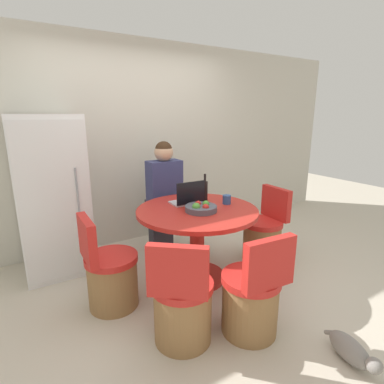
{
  "coord_description": "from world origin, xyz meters",
  "views": [
    {
      "loc": [
        -1.41,
        -2.27,
        1.68
      ],
      "look_at": [
        0.1,
        0.23,
        0.92
      ],
      "focal_mm": 28.0,
      "sensor_mm": 36.0,
      "label": 1
    }
  ],
  "objects_px": {
    "chair_near_left_corner": "(182,307)",
    "bottle": "(205,190)",
    "chair_left_side": "(110,276)",
    "laptop": "(188,199)",
    "refrigerator": "(52,196)",
    "chair_near_camera": "(252,299)",
    "dining_table": "(197,229)",
    "cat": "(352,351)",
    "person_seated": "(163,191)",
    "chair_right_side": "(263,236)",
    "fruit_bowl": "(201,208)"
  },
  "relations": [
    {
      "from": "chair_left_side",
      "to": "cat",
      "type": "bearing_deg",
      "value": -140.17
    },
    {
      "from": "bottle",
      "to": "chair_left_side",
      "type": "bearing_deg",
      "value": -169.39
    },
    {
      "from": "chair_right_side",
      "to": "chair_near_camera",
      "type": "height_order",
      "value": "same"
    },
    {
      "from": "laptop",
      "to": "person_seated",
      "type": "bearing_deg",
      "value": -91.39
    },
    {
      "from": "chair_near_camera",
      "to": "bottle",
      "type": "bearing_deg",
      "value": -100.86
    },
    {
      "from": "dining_table",
      "to": "laptop",
      "type": "bearing_deg",
      "value": 87.59
    },
    {
      "from": "chair_right_side",
      "to": "laptop",
      "type": "height_order",
      "value": "laptop"
    },
    {
      "from": "bottle",
      "to": "chair_right_side",
      "type": "bearing_deg",
      "value": -20.27
    },
    {
      "from": "person_seated",
      "to": "chair_right_side",
      "type": "bearing_deg",
      "value": 135.7
    },
    {
      "from": "chair_left_side",
      "to": "bottle",
      "type": "distance_m",
      "value": 1.3
    },
    {
      "from": "refrigerator",
      "to": "chair_right_side",
      "type": "relative_size",
      "value": 1.96
    },
    {
      "from": "refrigerator",
      "to": "dining_table",
      "type": "height_order",
      "value": "refrigerator"
    },
    {
      "from": "laptop",
      "to": "chair_left_side",
      "type": "bearing_deg",
      "value": 11.87
    },
    {
      "from": "chair_left_side",
      "to": "fruit_bowl",
      "type": "bearing_deg",
      "value": -95.48
    },
    {
      "from": "chair_left_side",
      "to": "bottle",
      "type": "height_order",
      "value": "bottle"
    },
    {
      "from": "chair_near_left_corner",
      "to": "chair_near_camera",
      "type": "xyz_separation_m",
      "value": [
        0.5,
        -0.2,
        0.0
      ]
    },
    {
      "from": "fruit_bowl",
      "to": "cat",
      "type": "height_order",
      "value": "fruit_bowl"
    },
    {
      "from": "chair_left_side",
      "to": "bottle",
      "type": "bearing_deg",
      "value": -79.06
    },
    {
      "from": "dining_table",
      "to": "cat",
      "type": "distance_m",
      "value": 1.59
    },
    {
      "from": "dining_table",
      "to": "chair_right_side",
      "type": "relative_size",
      "value": 1.4
    },
    {
      "from": "chair_right_side",
      "to": "person_seated",
      "type": "bearing_deg",
      "value": -132.46
    },
    {
      "from": "person_seated",
      "to": "laptop",
      "type": "xyz_separation_m",
      "value": [
        -0.02,
        -0.63,
        0.06
      ]
    },
    {
      "from": "bottle",
      "to": "refrigerator",
      "type": "bearing_deg",
      "value": 151.87
    },
    {
      "from": "laptop",
      "to": "dining_table",
      "type": "bearing_deg",
      "value": 87.59
    },
    {
      "from": "refrigerator",
      "to": "fruit_bowl",
      "type": "bearing_deg",
      "value": -41.91
    },
    {
      "from": "chair_left_side",
      "to": "laptop",
      "type": "height_order",
      "value": "laptop"
    },
    {
      "from": "dining_table",
      "to": "fruit_bowl",
      "type": "height_order",
      "value": "fruit_bowl"
    },
    {
      "from": "chair_right_side",
      "to": "person_seated",
      "type": "relative_size",
      "value": 0.62
    },
    {
      "from": "chair_right_side",
      "to": "chair_near_left_corner",
      "type": "bearing_deg",
      "value": -63.57
    },
    {
      "from": "dining_table",
      "to": "bottle",
      "type": "distance_m",
      "value": 0.46
    },
    {
      "from": "chair_near_camera",
      "to": "cat",
      "type": "height_order",
      "value": "chair_near_camera"
    },
    {
      "from": "dining_table",
      "to": "chair_right_side",
      "type": "distance_m",
      "value": 0.94
    },
    {
      "from": "refrigerator",
      "to": "chair_near_camera",
      "type": "height_order",
      "value": "refrigerator"
    },
    {
      "from": "chair_left_side",
      "to": "chair_right_side",
      "type": "height_order",
      "value": "same"
    },
    {
      "from": "chair_near_left_corner",
      "to": "chair_left_side",
      "type": "xyz_separation_m",
      "value": [
        -0.33,
        0.7,
        0.0
      ]
    },
    {
      "from": "refrigerator",
      "to": "fruit_bowl",
      "type": "height_order",
      "value": "refrigerator"
    },
    {
      "from": "chair_near_camera",
      "to": "fruit_bowl",
      "type": "relative_size",
      "value": 2.79
    },
    {
      "from": "laptop",
      "to": "chair_right_side",
      "type": "bearing_deg",
      "value": 165.83
    },
    {
      "from": "refrigerator",
      "to": "chair_right_side",
      "type": "xyz_separation_m",
      "value": [
        2.1,
        -1.01,
        -0.55
      ]
    },
    {
      "from": "chair_near_left_corner",
      "to": "person_seated",
      "type": "distance_m",
      "value": 1.7
    },
    {
      "from": "person_seated",
      "to": "chair_near_camera",
      "type": "bearing_deg",
      "value": 87.17
    },
    {
      "from": "cat",
      "to": "laptop",
      "type": "bearing_deg",
      "value": -159.1
    },
    {
      "from": "fruit_bowl",
      "to": "bottle",
      "type": "height_order",
      "value": "bottle"
    },
    {
      "from": "chair_right_side",
      "to": "laptop",
      "type": "distance_m",
      "value": 1.06
    },
    {
      "from": "chair_near_left_corner",
      "to": "bottle",
      "type": "distance_m",
      "value": 1.35
    },
    {
      "from": "chair_left_side",
      "to": "person_seated",
      "type": "distance_m",
      "value": 1.32
    },
    {
      "from": "laptop",
      "to": "cat",
      "type": "relative_size",
      "value": 0.72
    },
    {
      "from": "bottle",
      "to": "person_seated",
      "type": "bearing_deg",
      "value": 108.97
    },
    {
      "from": "refrigerator",
      "to": "dining_table",
      "type": "xyz_separation_m",
      "value": [
        1.2,
        -0.98,
        -0.29
      ]
    },
    {
      "from": "cat",
      "to": "person_seated",
      "type": "bearing_deg",
      "value": -162.39
    }
  ]
}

